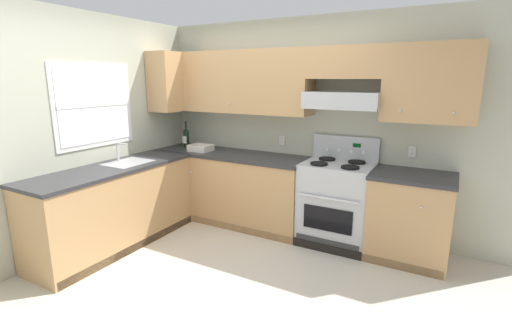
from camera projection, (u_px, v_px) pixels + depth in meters
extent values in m
plane|color=beige|center=(207.00, 272.00, 3.55)|extent=(7.04, 7.04, 0.00)
cube|color=#B7BAA3|center=(314.00, 126.00, 4.43)|extent=(4.68, 0.12, 2.55)
cube|color=tan|center=(237.00, 82.00, 4.56)|extent=(1.97, 0.34, 0.76)
cube|color=tan|center=(430.00, 83.00, 3.51)|extent=(0.86, 0.34, 0.76)
cube|color=tan|center=(347.00, 63.00, 3.86)|extent=(0.80, 0.34, 0.34)
cube|color=#B7BABC|center=(344.00, 100.00, 3.91)|extent=(0.80, 0.46, 0.17)
cube|color=#B7BABC|center=(337.00, 108.00, 3.74)|extent=(0.80, 0.03, 0.04)
sphere|color=silver|center=(229.00, 104.00, 4.46)|extent=(0.02, 0.02, 0.02)
sphere|color=silver|center=(400.00, 111.00, 3.53)|extent=(0.02, 0.02, 0.02)
sphere|color=silver|center=(454.00, 113.00, 3.31)|extent=(0.02, 0.02, 0.02)
cube|color=silver|center=(282.00, 140.00, 4.60)|extent=(0.08, 0.01, 0.12)
cube|color=silver|center=(282.00, 139.00, 4.59)|extent=(0.03, 0.00, 0.03)
cube|color=silver|center=(282.00, 142.00, 4.60)|extent=(0.03, 0.00, 0.03)
cube|color=silver|center=(412.00, 152.00, 3.87)|extent=(0.08, 0.01, 0.12)
cube|color=silver|center=(412.00, 150.00, 3.86)|extent=(0.03, 0.00, 0.03)
cube|color=silver|center=(412.00, 154.00, 3.87)|extent=(0.03, 0.00, 0.03)
cube|color=#B7BAA3|center=(93.00, 130.00, 4.12)|extent=(0.12, 4.00, 2.55)
cube|color=white|center=(94.00, 106.00, 4.02)|extent=(0.04, 1.00, 0.92)
cube|color=white|center=(95.00, 106.00, 4.02)|extent=(0.01, 0.90, 0.82)
cube|color=white|center=(95.00, 106.00, 4.01)|extent=(0.01, 0.90, 0.02)
cube|color=tan|center=(173.00, 82.00, 4.83)|extent=(0.34, 0.64, 0.76)
cube|color=tan|center=(231.00, 188.00, 4.75)|extent=(2.03, 0.61, 0.87)
cube|color=#2D2D30|center=(231.00, 155.00, 4.65)|extent=(2.06, 0.63, 0.04)
cube|color=tan|center=(409.00, 219.00, 3.73)|extent=(0.78, 0.61, 0.87)
cube|color=#2D2D30|center=(413.00, 176.00, 3.63)|extent=(0.80, 0.63, 0.04)
cube|color=black|center=(275.00, 236.00, 4.24)|extent=(3.54, 0.06, 0.09)
sphere|color=silver|center=(191.00, 172.00, 4.62)|extent=(0.03, 0.03, 0.03)
sphere|color=silver|center=(421.00, 208.00, 3.35)|extent=(0.03, 0.03, 0.03)
cube|color=tan|center=(115.00, 208.00, 4.03)|extent=(0.61, 1.89, 0.87)
cube|color=#2D2D30|center=(111.00, 168.00, 3.93)|extent=(0.63, 1.91, 0.04)
cube|color=black|center=(135.00, 246.00, 3.99)|extent=(0.06, 1.85, 0.09)
cube|color=#999B9E|center=(128.00, 163.00, 4.13)|extent=(0.40, 0.48, 0.01)
cube|color=#28282B|center=(129.00, 169.00, 4.15)|extent=(0.34, 0.42, 0.14)
cylinder|color=silver|center=(118.00, 152.00, 4.18)|extent=(0.03, 0.03, 0.22)
cylinder|color=silver|center=(122.00, 144.00, 4.12)|extent=(0.16, 0.02, 0.02)
cube|color=#B7BABC|center=(336.00, 205.00, 4.09)|extent=(0.76, 0.58, 0.91)
cube|color=black|center=(327.00, 219.00, 3.86)|extent=(0.53, 0.01, 0.26)
cylinder|color=silver|center=(328.00, 199.00, 3.78)|extent=(0.65, 0.02, 0.02)
cube|color=#333333|center=(326.00, 244.00, 3.92)|extent=(0.70, 0.01, 0.11)
cube|color=#B7BABC|center=(338.00, 165.00, 3.99)|extent=(0.76, 0.58, 0.02)
cube|color=#B7BABC|center=(345.00, 148.00, 4.19)|extent=(0.76, 0.04, 0.29)
cube|color=#053F0C|center=(357.00, 145.00, 4.10)|extent=(0.09, 0.01, 0.04)
cylinder|color=black|center=(319.00, 164.00, 3.95)|extent=(0.19, 0.19, 0.02)
cylinder|color=black|center=(319.00, 164.00, 3.95)|extent=(0.07, 0.07, 0.01)
cylinder|color=black|center=(350.00, 167.00, 3.79)|extent=(0.19, 0.19, 0.02)
cylinder|color=black|center=(350.00, 168.00, 3.79)|extent=(0.07, 0.07, 0.01)
cylinder|color=black|center=(327.00, 159.00, 4.19)|extent=(0.19, 0.19, 0.02)
cylinder|color=black|center=(327.00, 159.00, 4.19)|extent=(0.07, 0.07, 0.01)
cylinder|color=black|center=(357.00, 162.00, 4.02)|extent=(0.19, 0.19, 0.02)
cylinder|color=black|center=(357.00, 163.00, 4.03)|extent=(0.07, 0.07, 0.01)
cylinder|color=white|center=(327.00, 149.00, 4.28)|extent=(0.04, 0.02, 0.04)
cylinder|color=white|center=(339.00, 150.00, 4.21)|extent=(0.04, 0.02, 0.04)
cylinder|color=white|center=(351.00, 151.00, 4.15)|extent=(0.04, 0.02, 0.04)
cylinder|color=white|center=(364.00, 153.00, 4.08)|extent=(0.04, 0.02, 0.04)
cylinder|color=black|center=(186.00, 139.00, 5.03)|extent=(0.08, 0.08, 0.23)
cone|color=black|center=(186.00, 130.00, 5.00)|extent=(0.08, 0.08, 0.04)
cylinder|color=black|center=(186.00, 125.00, 4.99)|extent=(0.03, 0.03, 0.09)
cylinder|color=black|center=(186.00, 122.00, 4.98)|extent=(0.03, 0.03, 0.02)
cube|color=silver|center=(184.00, 140.00, 5.00)|extent=(0.07, 0.00, 0.10)
cube|color=beige|center=(201.00, 150.00, 4.78)|extent=(0.23, 0.18, 0.02)
cube|color=beige|center=(196.00, 149.00, 4.69)|extent=(0.28, 0.01, 0.08)
cube|color=beige|center=(206.00, 147.00, 4.87)|extent=(0.28, 0.01, 0.08)
cube|color=beige|center=(193.00, 147.00, 4.84)|extent=(0.01, 0.20, 0.08)
cube|color=beige|center=(209.00, 149.00, 4.71)|extent=(0.01, 0.20, 0.08)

